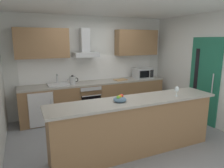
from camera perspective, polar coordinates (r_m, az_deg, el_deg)
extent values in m
cube|color=gray|center=(4.49, 2.09, -14.26)|extent=(5.39, 4.46, 0.02)
cube|color=white|center=(4.06, 2.40, 20.95)|extent=(5.39, 4.46, 0.02)
cube|color=silver|center=(5.72, -5.75, 5.23)|extent=(5.39, 0.12, 2.60)
cube|color=silver|center=(5.45, 24.04, 3.88)|extent=(0.12, 4.46, 2.60)
cube|color=white|center=(5.66, -5.50, 4.45)|extent=(3.73, 0.02, 0.66)
cube|color=olive|center=(5.55, -4.31, -4.16)|extent=(3.86, 0.60, 0.86)
cube|color=#9E998E|center=(5.44, -4.39, 0.39)|extent=(3.86, 0.60, 0.04)
cube|color=olive|center=(3.74, 6.36, -11.84)|extent=(2.97, 0.52, 0.95)
cube|color=#9E998E|center=(3.56, 6.54, -4.56)|extent=(3.07, 0.64, 0.04)
cube|color=olive|center=(5.19, -18.91, 10.68)|extent=(1.24, 0.32, 0.70)
cube|color=olive|center=(6.01, 6.81, 11.38)|extent=(1.24, 0.32, 0.70)
cube|color=#1E664C|center=(5.36, 24.26, 0.73)|extent=(0.04, 0.85, 2.05)
cube|color=black|center=(5.48, 22.34, 2.23)|extent=(0.01, 0.11, 1.31)
cylinder|color=#B7BABC|center=(5.15, 26.20, 0.13)|extent=(0.03, 0.03, 0.45)
cube|color=slate|center=(5.44, -6.71, -4.20)|extent=(0.60, 0.56, 0.80)
cube|color=black|center=(5.20, -5.72, -5.72)|extent=(0.50, 0.02, 0.48)
cube|color=#B7BABC|center=(5.09, -5.82, -1.39)|extent=(0.54, 0.02, 0.09)
cylinder|color=#B7BABC|center=(5.10, -5.66, -3.26)|extent=(0.49, 0.02, 0.02)
cube|color=white|center=(5.25, -19.33, -5.87)|extent=(0.58, 0.56, 0.85)
cube|color=silver|center=(4.97, -19.03, -6.85)|extent=(0.55, 0.02, 0.80)
cylinder|color=#B7BABC|center=(4.96, -16.49, -6.21)|extent=(0.02, 0.02, 0.38)
cube|color=#B7BABC|center=(5.97, 8.57, 3.03)|extent=(0.50, 0.36, 0.30)
cube|color=black|center=(5.78, 9.07, 2.71)|extent=(0.30, 0.02, 0.19)
cube|color=black|center=(5.92, 11.03, 2.85)|extent=(0.10, 0.01, 0.21)
cube|color=silver|center=(5.17, -14.76, -0.13)|extent=(0.50, 0.40, 0.04)
cylinder|color=#B7BABC|center=(5.27, -15.06, 1.29)|extent=(0.03, 0.03, 0.26)
cylinder|color=#B7BABC|center=(5.17, -14.99, 2.44)|extent=(0.03, 0.16, 0.03)
cylinder|color=#B7BABC|center=(5.18, -10.92, 0.96)|extent=(0.15, 0.15, 0.20)
sphere|color=black|center=(5.16, -10.97, 2.18)|extent=(0.06, 0.06, 0.06)
cone|color=#B7BABC|center=(5.15, -12.02, 1.30)|extent=(0.09, 0.04, 0.07)
torus|color=black|center=(5.20, -9.96, 1.15)|extent=(0.11, 0.02, 0.11)
cube|color=#B7BABC|center=(5.33, -7.35, 8.13)|extent=(0.62, 0.45, 0.12)
cube|color=#B7BABC|center=(5.37, -7.61, 12.00)|extent=(0.22, 0.22, 0.60)
cylinder|color=silver|center=(3.93, 17.49, -3.14)|extent=(0.07, 0.07, 0.01)
cylinder|color=silver|center=(3.91, 17.54, -2.46)|extent=(0.01, 0.01, 0.09)
ellipsoid|color=silver|center=(3.89, 17.61, -1.33)|extent=(0.08, 0.08, 0.10)
ellipsoid|color=slate|center=(3.40, 2.19, -4.35)|extent=(0.22, 0.22, 0.09)
sphere|color=#66B233|center=(3.35, 1.74, -3.78)|extent=(0.06, 0.06, 0.06)
sphere|color=red|center=(3.43, 2.65, -3.37)|extent=(0.07, 0.07, 0.07)
sphere|color=orange|center=(3.39, 2.20, -3.60)|extent=(0.07, 0.07, 0.07)
cube|color=tan|center=(5.65, 2.39, 1.20)|extent=(0.37, 0.27, 0.02)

